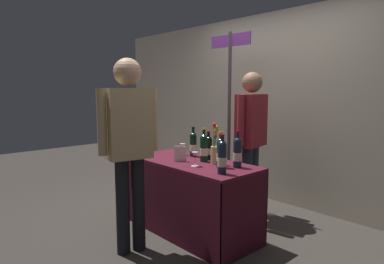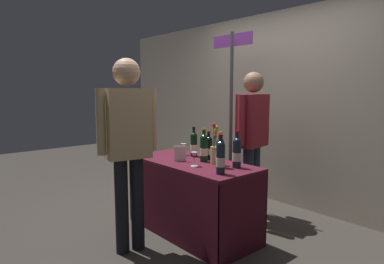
% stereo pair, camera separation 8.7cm
% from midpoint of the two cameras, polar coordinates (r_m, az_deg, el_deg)
% --- Properties ---
extents(ground_plane, '(12.00, 12.00, 0.00)m').
position_cam_midpoint_polar(ground_plane, '(3.64, -0.71, -16.62)').
color(ground_plane, '#38332D').
extents(back_partition, '(6.61, 0.12, 2.46)m').
position_cam_midpoint_polar(back_partition, '(4.52, 14.18, 3.94)').
color(back_partition, '#B2A893').
rests_on(back_partition, ground_plane).
extents(tasting_table, '(1.41, 0.64, 0.75)m').
position_cam_midpoint_polar(tasting_table, '(3.47, -0.73, -8.93)').
color(tasting_table, '#4C1423').
rests_on(tasting_table, ground_plane).
extents(featured_wine_bottle, '(0.08, 0.08, 0.35)m').
position_cam_midpoint_polar(featured_wine_bottle, '(3.14, 6.96, -3.39)').
color(featured_wine_bottle, '#192333').
rests_on(featured_wine_bottle, tasting_table).
extents(display_bottle_0, '(0.08, 0.08, 0.30)m').
position_cam_midpoint_polar(display_bottle_0, '(3.48, 2.09, -2.63)').
color(display_bottle_0, black).
rests_on(display_bottle_0, tasting_table).
extents(display_bottle_1, '(0.08, 0.08, 0.34)m').
position_cam_midpoint_polar(display_bottle_1, '(3.38, 1.30, -2.62)').
color(display_bottle_1, black).
rests_on(display_bottle_1, tasting_table).
extents(display_bottle_2, '(0.08, 0.08, 0.35)m').
position_cam_midpoint_polar(display_bottle_2, '(2.89, 4.28, -4.20)').
color(display_bottle_2, '#192333').
rests_on(display_bottle_2, tasting_table).
extents(display_bottle_3, '(0.08, 0.08, 0.32)m').
position_cam_midpoint_polar(display_bottle_3, '(3.63, -0.48, -2.04)').
color(display_bottle_3, black).
rests_on(display_bottle_3, tasting_table).
extents(display_bottle_4, '(0.08, 0.08, 0.33)m').
position_cam_midpoint_polar(display_bottle_4, '(3.14, 4.14, -3.44)').
color(display_bottle_4, black).
rests_on(display_bottle_4, tasting_table).
extents(wine_glass_near_vendor, '(0.07, 0.07, 0.14)m').
position_cam_midpoint_polar(wine_glass_near_vendor, '(3.18, -0.30, -4.05)').
color(wine_glass_near_vendor, silver).
rests_on(wine_glass_near_vendor, tasting_table).
extents(wine_glass_mid, '(0.07, 0.07, 0.13)m').
position_cam_midpoint_polar(wine_glass_mid, '(3.71, -2.29, -2.56)').
color(wine_glass_mid, silver).
rests_on(wine_glass_mid, tasting_table).
extents(flower_vase, '(0.09, 0.09, 0.41)m').
position_cam_midpoint_polar(flower_vase, '(3.28, 3.22, -3.33)').
color(flower_vase, tan).
rests_on(flower_vase, tasting_table).
extents(brochure_stand, '(0.10, 0.09, 0.16)m').
position_cam_midpoint_polar(brochure_stand, '(3.39, -2.75, -3.72)').
color(brochure_stand, silver).
rests_on(brochure_stand, tasting_table).
extents(vendor_presenter, '(0.29, 0.57, 1.67)m').
position_cam_midpoint_polar(vendor_presenter, '(3.85, 9.38, 0.11)').
color(vendor_presenter, '#2D3347').
rests_on(vendor_presenter, ground_plane).
extents(taster_foreground_right, '(0.28, 0.54, 1.74)m').
position_cam_midpoint_polar(taster_foreground_right, '(3.01, -11.50, -1.04)').
color(taster_foreground_right, black).
rests_on(taster_foreground_right, ground_plane).
extents(booth_signpost, '(0.62, 0.04, 2.16)m').
position_cam_midpoint_polar(booth_signpost, '(4.16, 5.77, 5.22)').
color(booth_signpost, '#47474C').
rests_on(booth_signpost, ground_plane).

